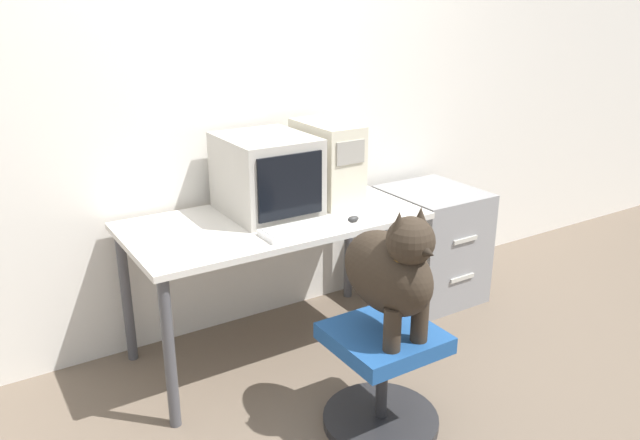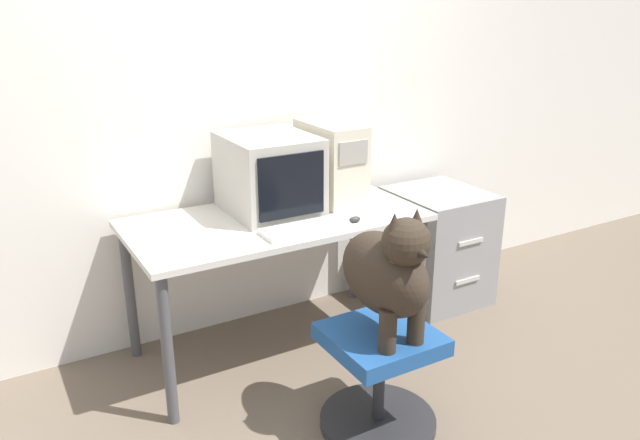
{
  "view_description": "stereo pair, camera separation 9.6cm",
  "coord_description": "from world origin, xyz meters",
  "px_view_note": "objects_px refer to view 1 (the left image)",
  "views": [
    {
      "loc": [
        -1.34,
        -2.19,
        1.74
      ],
      "look_at": [
        0.05,
        0.02,
        0.82
      ],
      "focal_mm": 35.0,
      "sensor_mm": 36.0,
      "label": 1
    },
    {
      "loc": [
        -1.26,
        -2.24,
        1.74
      ],
      "look_at": [
        0.05,
        0.02,
        0.82
      ],
      "focal_mm": 35.0,
      "sensor_mm": 36.0,
      "label": 2
    }
  ],
  "objects_px": {
    "crt_monitor": "(266,175)",
    "pc_tower": "(327,162)",
    "keyboard": "(305,229)",
    "filing_cabinet": "(431,244)",
    "office_chair": "(382,375)",
    "dog": "(392,269)"
  },
  "relations": [
    {
      "from": "crt_monitor",
      "to": "dog",
      "type": "relative_size",
      "value": 0.87
    },
    {
      "from": "pc_tower",
      "to": "office_chair",
      "type": "relative_size",
      "value": 0.86
    },
    {
      "from": "dog",
      "to": "keyboard",
      "type": "bearing_deg",
      "value": 95.52
    },
    {
      "from": "filing_cabinet",
      "to": "pc_tower",
      "type": "bearing_deg",
      "value": 176.63
    },
    {
      "from": "keyboard",
      "to": "filing_cabinet",
      "type": "bearing_deg",
      "value": 16.02
    },
    {
      "from": "office_chair",
      "to": "filing_cabinet",
      "type": "relative_size",
      "value": 0.74
    },
    {
      "from": "keyboard",
      "to": "office_chair",
      "type": "height_order",
      "value": "keyboard"
    },
    {
      "from": "dog",
      "to": "pc_tower",
      "type": "bearing_deg",
      "value": 72.47
    },
    {
      "from": "office_chair",
      "to": "filing_cabinet",
      "type": "xyz_separation_m",
      "value": [
        1.02,
        0.85,
        0.1
      ]
    },
    {
      "from": "crt_monitor",
      "to": "pc_tower",
      "type": "distance_m",
      "value": 0.36
    },
    {
      "from": "pc_tower",
      "to": "dog",
      "type": "bearing_deg",
      "value": -107.53
    },
    {
      "from": "keyboard",
      "to": "office_chair",
      "type": "bearing_deg",
      "value": -84.15
    },
    {
      "from": "keyboard",
      "to": "office_chair",
      "type": "relative_size",
      "value": 0.82
    },
    {
      "from": "keyboard",
      "to": "pc_tower",
      "type": "bearing_deg",
      "value": 45.37
    },
    {
      "from": "keyboard",
      "to": "filing_cabinet",
      "type": "relative_size",
      "value": 0.61
    },
    {
      "from": "dog",
      "to": "filing_cabinet",
      "type": "bearing_deg",
      "value": 40.82
    },
    {
      "from": "crt_monitor",
      "to": "pc_tower",
      "type": "bearing_deg",
      "value": 1.93
    },
    {
      "from": "office_chair",
      "to": "filing_cabinet",
      "type": "distance_m",
      "value": 1.33
    },
    {
      "from": "keyboard",
      "to": "crt_monitor",
      "type": "bearing_deg",
      "value": 92.53
    },
    {
      "from": "crt_monitor",
      "to": "office_chair",
      "type": "distance_m",
      "value": 1.12
    },
    {
      "from": "keyboard",
      "to": "dog",
      "type": "height_order",
      "value": "dog"
    },
    {
      "from": "crt_monitor",
      "to": "filing_cabinet",
      "type": "height_order",
      "value": "crt_monitor"
    }
  ]
}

